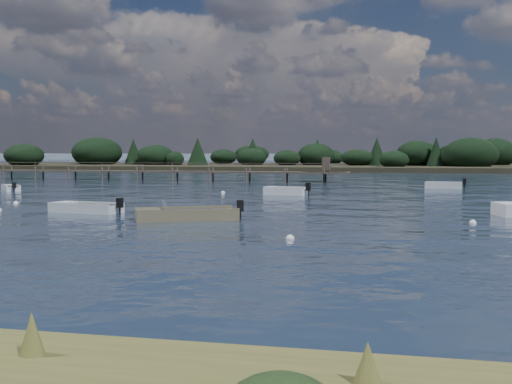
% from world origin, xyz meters
% --- Properties ---
extents(ground, '(400.00, 400.00, 0.00)m').
position_xyz_m(ground, '(0.00, 60.00, 0.00)').
color(ground, '#152031').
rests_on(ground, ground).
extents(tender_far_grey, '(2.70, 2.78, 1.00)m').
position_xyz_m(tender_far_grey, '(-19.99, 26.59, 0.14)').
color(tender_far_grey, silver).
rests_on(tender_far_grey, ground).
extents(dinghy_mid_white_a, '(5.10, 3.73, 1.21)m').
position_xyz_m(dinghy_mid_white_a, '(1.68, 7.96, 0.16)').
color(dinghy_mid_white_a, '#70674A').
rests_on(dinghy_mid_white_a, ground).
extents(tender_far_white, '(3.64, 1.89, 1.22)m').
position_xyz_m(tender_far_white, '(3.28, 26.61, 0.17)').
color(tender_far_white, silver).
rests_on(tender_far_white, ground).
extents(dinghy_mid_grey, '(4.31, 2.10, 1.07)m').
position_xyz_m(dinghy_mid_grey, '(-4.81, 10.42, 0.14)').
color(dinghy_mid_grey, silver).
rests_on(dinghy_mid_grey, ground).
extents(tender_far_grey_b, '(3.55, 1.72, 1.19)m').
position_xyz_m(tender_far_grey_b, '(15.53, 37.83, 0.17)').
color(tender_far_grey_b, silver).
rests_on(tender_far_grey_b, ground).
extents(buoy_b, '(0.32, 0.32, 0.32)m').
position_xyz_m(buoy_b, '(7.62, 2.47, 0.00)').
color(buoy_b, white).
rests_on(buoy_b, ground).
extents(buoy_d, '(0.32, 0.32, 0.32)m').
position_xyz_m(buoy_d, '(14.92, 9.50, 0.00)').
color(buoy_d, white).
rests_on(buoy_d, ground).
extents(buoy_e, '(0.32, 0.32, 0.32)m').
position_xyz_m(buoy_e, '(-1.99, 27.88, 0.00)').
color(buoy_e, white).
rests_on(buoy_e, ground).
extents(buoy_extra_a, '(0.32, 0.32, 0.32)m').
position_xyz_m(buoy_extra_a, '(-11.97, 14.96, 0.00)').
color(buoy_extra_a, white).
rests_on(buoy_extra_a, ground).
extents(jetty, '(64.50, 3.20, 3.40)m').
position_xyz_m(jetty, '(-21.74, 47.99, 0.98)').
color(jetty, '#4A3F36').
rests_on(jetty, ground).
extents(far_headland, '(190.00, 40.00, 5.80)m').
position_xyz_m(far_headland, '(25.00, 100.00, 1.96)').
color(far_headland, black).
rests_on(far_headland, ground).
extents(distant_haze, '(280.00, 20.00, 2.40)m').
position_xyz_m(distant_haze, '(-90.00, 230.00, 0.00)').
color(distant_haze, '#8B9CAC').
rests_on(distant_haze, ground).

